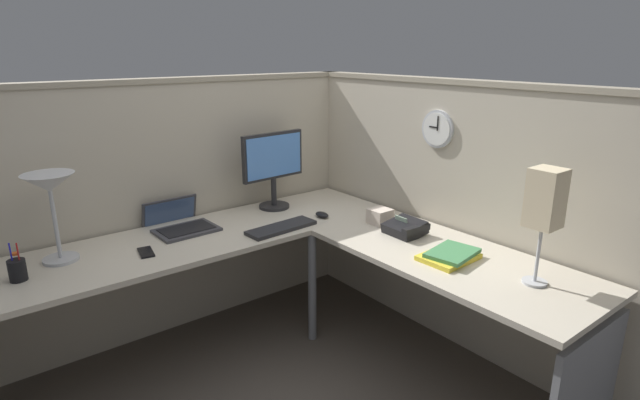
{
  "coord_description": "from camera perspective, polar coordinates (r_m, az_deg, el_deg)",
  "views": [
    {
      "loc": [
        -1.52,
        -2.05,
        1.75
      ],
      "look_at": [
        0.19,
        0.12,
        0.91
      ],
      "focal_mm": 28.28,
      "sensor_mm": 36.0,
      "label": 1
    }
  ],
  "objects": [
    {
      "name": "desk_lamp_paper",
      "position": [
        2.36,
        24.13,
        -0.18
      ],
      "size": [
        0.13,
        0.13,
        0.53
      ],
      "color": "#B7BABF",
      "rests_on": "desk"
    },
    {
      "name": "cubicle_wall_right",
      "position": [
        3.13,
        14.31,
        -1.41
      ],
      "size": [
        0.12,
        2.37,
        1.58
      ],
      "color": "#B7AD99",
      "rests_on": "ground"
    },
    {
      "name": "monitor",
      "position": [
        3.28,
        -5.31,
        4.03
      ],
      "size": [
        0.46,
        0.2,
        0.5
      ],
      "color": "#232326",
      "rests_on": "desk"
    },
    {
      "name": "keyboard",
      "position": [
        2.95,
        -4.39,
        -3.14
      ],
      "size": [
        0.44,
        0.17,
        0.02
      ],
      "primitive_type": "cube",
      "rotation": [
        0.0,
        0.0,
        0.06
      ],
      "color": "#232326",
      "rests_on": "desk"
    },
    {
      "name": "wall_clock",
      "position": [
        3.02,
        13.21,
        7.83
      ],
      "size": [
        0.04,
        0.22,
        0.22
      ],
      "color": "#B7BABF"
    },
    {
      "name": "cubicle_wall_back",
      "position": [
        3.28,
        -15.91,
        -0.71
      ],
      "size": [
        2.57,
        0.12,
        1.58
      ],
      "color": "#B7AD99",
      "rests_on": "ground"
    },
    {
      "name": "cell_phone",
      "position": [
        2.76,
        -19.11,
        -5.61
      ],
      "size": [
        0.09,
        0.15,
        0.01
      ],
      "primitive_type": "cube",
      "rotation": [
        0.0,
        0.0,
        -0.18
      ],
      "color": "black",
      "rests_on": "desk"
    },
    {
      "name": "computer_mouse",
      "position": [
        3.14,
        0.23,
        -1.68
      ],
      "size": [
        0.06,
        0.1,
        0.03
      ],
      "primitive_type": "ellipsoid",
      "color": "black",
      "rests_on": "desk"
    },
    {
      "name": "laptop",
      "position": [
        3.08,
        -15.66,
        -2.55
      ],
      "size": [
        0.35,
        0.39,
        0.22
      ],
      "color": "#38383D",
      "rests_on": "desk"
    },
    {
      "name": "office_phone",
      "position": [
        2.89,
        9.68,
        -3.18
      ],
      "size": [
        0.19,
        0.21,
        0.11
      ],
      "color": "black",
      "rests_on": "desk"
    },
    {
      "name": "book_stack",
      "position": [
        2.62,
        14.51,
        -6.07
      ],
      "size": [
        0.3,
        0.24,
        0.04
      ],
      "color": "yellow",
      "rests_on": "desk"
    },
    {
      "name": "desk_lamp_dome",
      "position": [
        2.73,
        -28.24,
        0.98
      ],
      "size": [
        0.24,
        0.24,
        0.44
      ],
      "color": "#B7BABF",
      "rests_on": "desk"
    },
    {
      "name": "desk",
      "position": [
        2.67,
        -3.43,
        -7.84
      ],
      "size": [
        2.35,
        2.15,
        0.73
      ],
      "color": "beige",
      "rests_on": "ground"
    },
    {
      "name": "ground_plane",
      "position": [
        3.09,
        -1.43,
        -17.54
      ],
      "size": [
        6.8,
        6.8,
        0.0
      ],
      "primitive_type": "plane",
      "color": "#4C443D"
    },
    {
      "name": "tissue_box",
      "position": [
        3.05,
        6.8,
        -1.83
      ],
      "size": [
        0.12,
        0.12,
        0.09
      ],
      "primitive_type": "cube",
      "color": "beige",
      "rests_on": "desk"
    },
    {
      "name": "pen_cup",
      "position": [
        2.68,
        -31.05,
        -6.78
      ],
      "size": [
        0.08,
        0.08,
        0.18
      ],
      "color": "black",
      "rests_on": "desk"
    }
  ]
}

